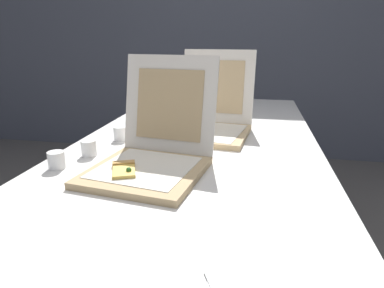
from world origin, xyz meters
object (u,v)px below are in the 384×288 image
at_px(table, 195,156).
at_px(cup_white_near_center, 89,148).
at_px(pizza_box_middle, 210,122).
at_px(cup_white_near_left, 56,160).
at_px(cup_white_far, 171,116).
at_px(pizza_box_front, 151,155).
at_px(napkin_pile, 247,288).
at_px(cup_white_mid, 120,134).

xyz_separation_m(table, cup_white_near_center, (-0.36, -0.19, 0.07)).
height_order(pizza_box_middle, cup_white_near_left, pizza_box_middle).
xyz_separation_m(table, cup_white_far, (-0.19, 0.38, 0.07)).
relative_size(pizza_box_front, napkin_pile, 2.93).
bearing_deg(cup_white_near_left, cup_white_far, 73.19).
relative_size(table, napkin_pile, 14.31).
bearing_deg(pizza_box_front, cup_white_mid, 135.79).
relative_size(cup_white_far, cup_white_near_left, 1.00).
bearing_deg(cup_white_far, pizza_box_front, -81.44).
distance_m(cup_white_mid, napkin_pile, 0.96).
bearing_deg(cup_white_near_center, cup_white_mid, 79.65).
bearing_deg(cup_white_near_left, pizza_box_middle, 49.28).
bearing_deg(pizza_box_middle, cup_white_mid, -148.08).
relative_size(pizza_box_middle, cup_white_near_left, 7.21).
xyz_separation_m(cup_white_near_left, napkin_pile, (0.63, -0.45, -0.02)).
xyz_separation_m(cup_white_far, cup_white_mid, (-0.13, -0.36, 0.00)).
distance_m(pizza_box_front, cup_white_near_left, 0.31).
height_order(cup_white_near_center, cup_white_near_left, same).
height_order(cup_white_near_center, napkin_pile, cup_white_near_center).
xyz_separation_m(pizza_box_middle, napkin_pile, (0.20, -0.96, -0.05)).
bearing_deg(pizza_box_front, pizza_box_middle, 82.69).
relative_size(pizza_box_front, cup_white_near_left, 7.86).
bearing_deg(cup_white_mid, table, -2.51).
relative_size(pizza_box_middle, cup_white_near_center, 7.21).
relative_size(table, cup_white_near_left, 38.42).
bearing_deg(pizza_box_middle, cup_white_near_center, -130.12).
distance_m(pizza_box_middle, cup_white_near_left, 0.67).
bearing_deg(cup_white_mid, pizza_box_front, -52.28).
relative_size(pizza_box_middle, napkin_pile, 2.68).
xyz_separation_m(cup_white_far, napkin_pile, (0.42, -1.15, -0.02)).
bearing_deg(cup_white_mid, cup_white_near_left, -103.76).
height_order(pizza_box_middle, cup_white_mid, pizza_box_middle).
bearing_deg(pizza_box_front, cup_white_near_left, -163.84).
xyz_separation_m(cup_white_near_center, cup_white_near_left, (-0.05, -0.13, 0.00)).
bearing_deg(cup_white_near_left, napkin_pile, -35.19).
xyz_separation_m(table, pizza_box_front, (-0.09, -0.28, 0.10)).
height_order(pizza_box_front, cup_white_near_center, pizza_box_front).
height_order(pizza_box_front, napkin_pile, pizza_box_front).
bearing_deg(pizza_box_front, cup_white_near_center, 169.21).
xyz_separation_m(pizza_box_middle, cup_white_near_center, (-0.39, -0.38, -0.02)).
bearing_deg(cup_white_near_center, cup_white_far, 73.66).
distance_m(cup_white_near_center, cup_white_near_left, 0.14).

